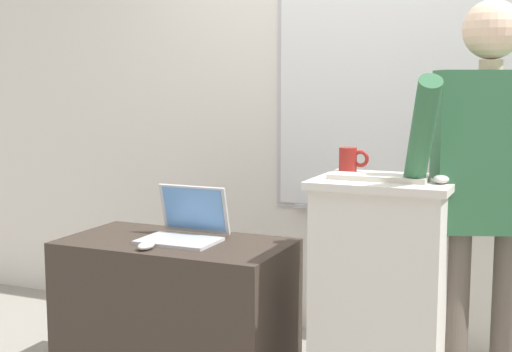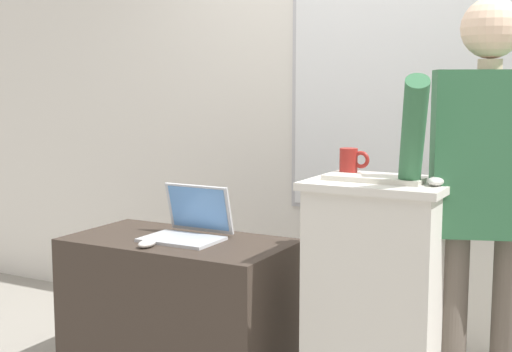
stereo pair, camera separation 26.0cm
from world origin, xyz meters
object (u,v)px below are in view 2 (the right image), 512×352
object	(u,v)px
computer_mouse_by_keyboard	(436,181)
lectern_podium	(379,307)
person_presenter	(484,192)
laptop	(190,224)
wireless_keyboard	(373,179)
side_desk	(180,313)
computer_mouse_by_laptop	(147,244)
coffee_mug	(350,160)

from	to	relation	value
computer_mouse_by_keyboard	lectern_podium	bearing A→B (deg)	167.32
person_presenter	laptop	bearing A→B (deg)	163.44
wireless_keyboard	lectern_podium	bearing A→B (deg)	73.26
side_desk	person_presenter	world-z (taller)	person_presenter
wireless_keyboard	computer_mouse_by_laptop	bearing A→B (deg)	-170.19
person_presenter	coffee_mug	size ratio (longest dim) A/B	13.16
lectern_podium	side_desk	size ratio (longest dim) A/B	1.00
lectern_podium	computer_mouse_by_keyboard	distance (m)	0.58
side_desk	coffee_mug	world-z (taller)	coffee_mug
laptop	wireless_keyboard	bearing A→B (deg)	-5.20
lectern_podium	side_desk	world-z (taller)	lectern_podium
person_presenter	computer_mouse_by_keyboard	xyz separation A→B (m)	(-0.15, -0.15, 0.05)
person_presenter	wireless_keyboard	distance (m)	0.42
side_desk	computer_mouse_by_keyboard	bearing A→B (deg)	-1.16
side_desk	wireless_keyboard	distance (m)	1.17
computer_mouse_by_laptop	computer_mouse_by_keyboard	world-z (taller)	computer_mouse_by_keyboard
coffee_mug	person_presenter	bearing A→B (deg)	-6.75
lectern_podium	side_desk	bearing A→B (deg)	-178.40
computer_mouse_by_laptop	coffee_mug	size ratio (longest dim) A/B	0.76
side_desk	coffee_mug	size ratio (longest dim) A/B	7.85
computer_mouse_by_laptop	coffee_mug	distance (m)	0.95
wireless_keyboard	computer_mouse_by_keyboard	world-z (taller)	computer_mouse_by_keyboard
person_presenter	computer_mouse_by_keyboard	bearing A→B (deg)	-154.20
person_presenter	side_desk	bearing A→B (deg)	165.52
lectern_podium	wireless_keyboard	distance (m)	0.53
coffee_mug	wireless_keyboard	bearing A→B (deg)	-51.33
computer_mouse_by_laptop	side_desk	bearing A→B (deg)	81.55
side_desk	coffee_mug	xyz separation A→B (m)	(0.75, 0.19, 0.74)
wireless_keyboard	computer_mouse_by_keyboard	distance (m)	0.24
lectern_podium	computer_mouse_by_laptop	bearing A→B (deg)	-167.06
lectern_podium	side_desk	xyz separation A→B (m)	(-0.95, -0.03, -0.17)
side_desk	computer_mouse_by_keyboard	world-z (taller)	computer_mouse_by_keyboard
side_desk	wireless_keyboard	xyz separation A→B (m)	(0.94, -0.03, 0.70)
person_presenter	wireless_keyboard	world-z (taller)	person_presenter
laptop	computer_mouse_by_laptop	xyz separation A→B (m)	(-0.06, -0.25, -0.05)
wireless_keyboard	coffee_mug	bearing A→B (deg)	128.67
lectern_podium	computer_mouse_by_laptop	distance (m)	1.03
coffee_mug	side_desk	bearing A→B (deg)	-165.60
wireless_keyboard	computer_mouse_by_laptop	size ratio (longest dim) A/B	3.86
side_desk	laptop	size ratio (longest dim) A/B	2.97
laptop	wireless_keyboard	size ratio (longest dim) A/B	0.90
side_desk	person_presenter	bearing A→B (deg)	5.45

